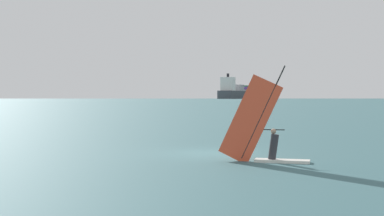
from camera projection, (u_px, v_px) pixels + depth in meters
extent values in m
plane|color=#386066|center=(213.00, 153.00, 24.49)|extent=(4000.00, 4000.00, 0.00)
cube|color=white|center=(282.00, 161.00, 20.93)|extent=(2.26, 0.89, 0.12)
cylinder|color=black|center=(263.00, 113.00, 21.10)|extent=(1.81, 0.25, 3.82)
cube|color=#E54C2D|center=(250.00, 120.00, 21.25)|extent=(2.67, 0.34, 3.74)
cylinder|color=black|center=(268.00, 130.00, 21.06)|extent=(1.33, 0.18, 0.04)
cylinder|color=#2D2D33|center=(273.00, 147.00, 21.01)|extent=(0.48, 0.37, 1.05)
sphere|color=tan|center=(274.00, 131.00, 21.00)|extent=(0.22, 0.22, 0.22)
cube|color=#3F444C|center=(239.00, 95.00, 874.63)|extent=(29.31, 146.88, 12.97)
cube|color=silver|center=(228.00, 84.00, 823.70)|extent=(21.31, 15.58, 21.37)
cylinder|color=black|center=(228.00, 75.00, 823.41)|extent=(4.00, 4.00, 6.00)
cube|color=#99999E|center=(236.00, 88.00, 860.80)|extent=(21.36, 21.27, 10.40)
cube|color=#99999E|center=(241.00, 90.00, 881.51)|extent=(21.36, 21.27, 2.60)
cube|color=#59388C|center=(245.00, 89.00, 902.09)|extent=(21.36, 21.27, 7.80)
cube|color=#2D8C47|center=(249.00, 88.00, 922.69)|extent=(21.36, 21.27, 10.40)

